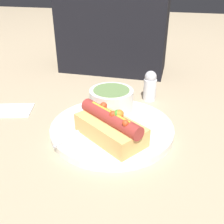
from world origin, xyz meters
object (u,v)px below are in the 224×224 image
(salt_shaker, at_px, (150,86))
(spoon, at_px, (95,120))
(hot_dog, at_px, (111,126))
(soup_bowl, at_px, (111,100))

(salt_shaker, bearing_deg, spoon, -119.08)
(hot_dog, height_order, salt_shaker, hot_dog)
(soup_bowl, distance_m, salt_shaker, 0.15)
(hot_dog, height_order, spoon, hot_dog)
(hot_dog, distance_m, salt_shaker, 0.24)
(soup_bowl, bearing_deg, salt_shaker, 59.26)
(soup_bowl, xyz_separation_m, salt_shaker, (0.08, 0.13, -0.01))
(spoon, height_order, salt_shaker, salt_shaker)
(hot_dog, relative_size, spoon, 1.00)
(soup_bowl, height_order, salt_shaker, salt_shaker)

